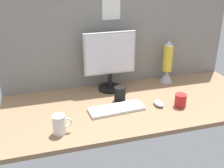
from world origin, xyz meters
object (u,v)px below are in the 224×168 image
object	(u,v)px
keyboard	(116,109)
mug_ceramic_white	(59,125)
lava_lamp	(167,65)
mug_red_plastic	(180,100)
mouse	(158,103)
monitor	(110,59)
mug_black_travel	(120,94)

from	to	relation	value
keyboard	mug_ceramic_white	size ratio (longest dim) A/B	3.17
lava_lamp	mug_red_plastic	bearing A→B (deg)	-103.39
mouse	keyboard	bearing A→B (deg)	170.48
mug_ceramic_white	monitor	bearing A→B (deg)	48.56
monitor	mug_ceramic_white	size ratio (longest dim) A/B	3.81
mouse	mug_black_travel	distance (cm)	27.59
mug_black_travel	lava_lamp	world-z (taller)	lava_lamp
mug_black_travel	lava_lamp	size ratio (longest dim) A/B	0.30
mug_red_plastic	mug_black_travel	bearing A→B (deg)	152.09
mug_black_travel	mug_red_plastic	bearing A→B (deg)	-27.91
mug_red_plastic	lava_lamp	xyz separation A→B (cm)	(9.79, 41.14, 9.92)
keyboard	lava_lamp	size ratio (longest dim) A/B	1.08
monitor	mug_black_travel	bearing A→B (deg)	-85.91
mug_ceramic_white	lava_lamp	distance (cm)	105.45
lava_lamp	mug_black_travel	bearing A→B (deg)	-155.15
mug_black_travel	mouse	bearing A→B (deg)	-32.59
mouse	lava_lamp	distance (cm)	45.16
monitor	mug_black_travel	xyz separation A→B (cm)	(1.47, -20.55, -19.11)
mug_red_plastic	mouse	bearing A→B (deg)	160.90
mouse	mug_black_travel	world-z (taller)	mug_black_travel
mouse	mug_ceramic_white	distance (cm)	70.06
mug_red_plastic	mug_black_travel	world-z (taller)	mug_black_travel
mouse	mug_red_plastic	size ratio (longest dim) A/B	1.08
monitor	mug_red_plastic	xyz separation A→B (cm)	(38.34, -40.08, -19.79)
mug_ceramic_white	mouse	bearing A→B (deg)	11.90
mouse	mug_ceramic_white	xyz separation A→B (cm)	(-68.43, -14.42, 4.16)
mug_red_plastic	mug_ceramic_white	xyz separation A→B (cm)	(-82.23, -9.64, 1.40)
keyboard	lava_lamp	distance (cm)	64.64
keyboard	mouse	bearing A→B (deg)	-7.79
monitor	mug_ceramic_white	bearing A→B (deg)	-131.44
monitor	mug_red_plastic	bearing A→B (deg)	-46.27
mouse	mug_red_plastic	world-z (taller)	mug_red_plastic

